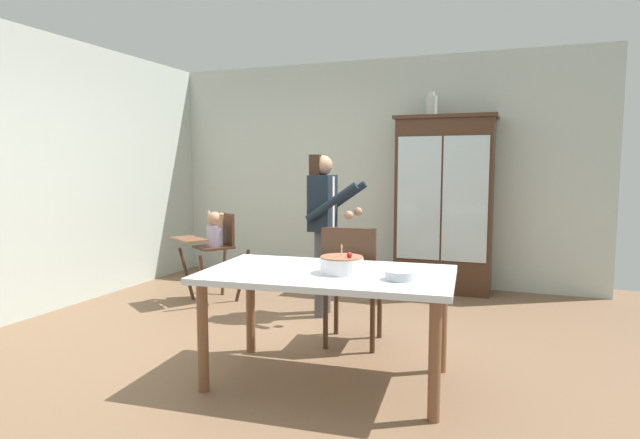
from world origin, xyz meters
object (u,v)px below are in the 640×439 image
object	(u,v)px
ceramic_vase	(431,105)
adult_person	(323,214)
birthday_cake	(342,265)
china_cabinet	(444,204)
high_chair_with_toddler	(214,239)
dining_chair_far_side	(351,278)
dining_table	(328,285)
serving_bowl	(400,275)

from	to	relation	value
ceramic_vase	adult_person	world-z (taller)	ceramic_vase
ceramic_vase	birthday_cake	distance (m)	3.15
china_cabinet	ceramic_vase	size ratio (longest dim) A/B	7.34
ceramic_vase	birthday_cake	world-z (taller)	ceramic_vase
high_chair_with_toddler	dining_chair_far_side	world-z (taller)	dining_chair_far_side
adult_person	dining_table	world-z (taller)	adult_person
high_chair_with_toddler	dining_chair_far_side	xyz separation A→B (m)	(1.78, -0.88, -0.10)
dining_table	birthday_cake	bearing A→B (deg)	-8.60
adult_person	birthday_cake	size ratio (longest dim) A/B	5.47
high_chair_with_toddler	dining_chair_far_side	size ratio (longest dim) A/B	0.99
birthday_cake	ceramic_vase	bearing A→B (deg)	87.70
serving_bowl	dining_chair_far_side	distance (m)	0.96
adult_person	high_chair_with_toddler	bearing A→B (deg)	81.32
china_cabinet	serving_bowl	xyz separation A→B (m)	(0.11, -2.93, -0.23)
china_cabinet	birthday_cake	bearing A→B (deg)	-95.59
birthday_cake	serving_bowl	size ratio (longest dim) A/B	1.56
ceramic_vase	serving_bowl	distance (m)	3.23
dining_table	birthday_cake	xyz separation A→B (m)	(0.10, -0.01, 0.14)
dining_chair_far_side	birthday_cake	bearing A→B (deg)	96.40
dining_table	serving_bowl	xyz separation A→B (m)	(0.49, -0.09, 0.12)
birthday_cake	serving_bowl	bearing A→B (deg)	-10.58
china_cabinet	adult_person	size ratio (longest dim) A/B	1.30
high_chair_with_toddler	china_cabinet	bearing A→B (deg)	63.37
adult_person	birthday_cake	xyz separation A→B (m)	(0.66, -1.47, -0.17)
ceramic_vase	dining_table	xyz separation A→B (m)	(-0.21, -2.85, -1.45)
china_cabinet	dining_chair_far_side	xyz separation A→B (m)	(-0.43, -2.16, -0.44)
china_cabinet	serving_bowl	size ratio (longest dim) A/B	11.01
adult_person	dining_chair_far_side	bearing A→B (deg)	-150.81
high_chair_with_toddler	birthday_cake	world-z (taller)	high_chair_with_toddler
dining_chair_far_side	adult_person	bearing A→B (deg)	-62.19
china_cabinet	high_chair_with_toddler	world-z (taller)	china_cabinet
china_cabinet	dining_table	bearing A→B (deg)	-97.58
ceramic_vase	china_cabinet	bearing A→B (deg)	-1.29
ceramic_vase	serving_bowl	bearing A→B (deg)	-84.60
dining_table	dining_chair_far_side	world-z (taller)	dining_chair_far_side
china_cabinet	serving_bowl	bearing A→B (deg)	-87.79
adult_person	dining_table	distance (m)	1.60
china_cabinet	ceramic_vase	xyz separation A→B (m)	(-0.16, 0.00, 1.10)
high_chair_with_toddler	birthday_cake	size ratio (longest dim) A/B	3.39
adult_person	dining_chair_far_side	xyz separation A→B (m)	(0.52, -0.78, -0.41)
ceramic_vase	high_chair_with_toddler	xyz separation A→B (m)	(-2.04, -1.29, -1.45)
china_cabinet	birthday_cake	world-z (taller)	china_cabinet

